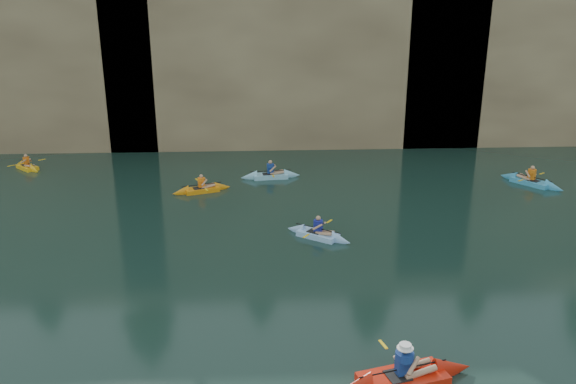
{
  "coord_description": "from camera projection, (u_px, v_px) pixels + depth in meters",
  "views": [
    {
      "loc": [
        -0.58,
        -14.21,
        8.83
      ],
      "look_at": [
        0.4,
        3.54,
        3.0
      ],
      "focal_mm": 35.0,
      "sensor_mm": 36.0,
      "label": 1
    }
  ],
  "objects": [
    {
      "name": "kayaker_yellow",
      "position": [
        27.0,
        167.0,
        32.35
      ],
      "size": [
        2.35,
        2.37,
        1.09
      ],
      "rotation": [
        0.0,
        0.0,
        -0.79
      ],
      "color": "yellow",
      "rests_on": "ground"
    },
    {
      "name": "cliff",
      "position": [
        264.0,
        47.0,
        42.85
      ],
      "size": [
        70.0,
        16.0,
        12.0
      ],
      "primitive_type": "cube",
      "color": "tan",
      "rests_on": "ground"
    },
    {
      "name": "ground",
      "position": [
        281.0,
        328.0,
        16.26
      ],
      "size": [
        160.0,
        160.0,
        0.0
      ],
      "primitive_type": "plane",
      "color": "black",
      "rests_on": "ground"
    },
    {
      "name": "kayaker_ltblue_near",
      "position": [
        318.0,
        234.0,
        22.67
      ],
      "size": [
        2.79,
        2.29,
        1.16
      ],
      "rotation": [
        0.0,
        0.0,
        -0.63
      ],
      "color": "#98C9FF",
      "rests_on": "ground"
    },
    {
      "name": "kayaker_orange",
      "position": [
        202.0,
        189.0,
        28.31
      ],
      "size": [
        3.06,
        2.15,
        1.14
      ],
      "rotation": [
        0.0,
        0.0,
        0.36
      ],
      "color": "orange",
      "rests_on": "ground"
    },
    {
      "name": "kayaker_ltblue_mid",
      "position": [
        270.0,
        175.0,
        30.6
      ],
      "size": [
        3.34,
        2.45,
        1.25
      ],
      "rotation": [
        0.0,
        0.0,
        0.12
      ],
      "color": "#8ACCE7",
      "rests_on": "ground"
    },
    {
      "name": "kayaker_blue_east",
      "position": [
        531.0,
        182.0,
        29.5
      ],
      "size": [
        2.64,
        3.36,
        1.27
      ],
      "rotation": [
        0.0,
        0.0,
        2.17
      ],
      "color": "#3C9DCD",
      "rests_on": "ground"
    },
    {
      "name": "sea_cave_center",
      "position": [
        205.0,
        125.0,
        36.38
      ],
      "size": [
        3.5,
        1.0,
        3.2
      ],
      "primitive_type": "cube",
      "color": "black",
      "rests_on": "ground"
    },
    {
      "name": "main_kayaker",
      "position": [
        403.0,
        379.0,
        13.75
      ],
      "size": [
        3.95,
        2.53,
        1.44
      ],
      "rotation": [
        0.0,
        0.0,
        0.26
      ],
      "color": "red",
      "rests_on": "ground"
    },
    {
      "name": "cliff_slab_center",
      "position": [
        296.0,
        59.0,
        36.03
      ],
      "size": [
        24.0,
        2.4,
        11.4
      ],
      "primitive_type": "cube",
      "color": "#9D8A5F",
      "rests_on": "ground"
    },
    {
      "name": "sea_cave_east",
      "position": [
        418.0,
        113.0,
        36.91
      ],
      "size": [
        5.0,
        1.0,
        4.5
      ],
      "primitive_type": "cube",
      "color": "black",
      "rests_on": "ground"
    }
  ]
}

